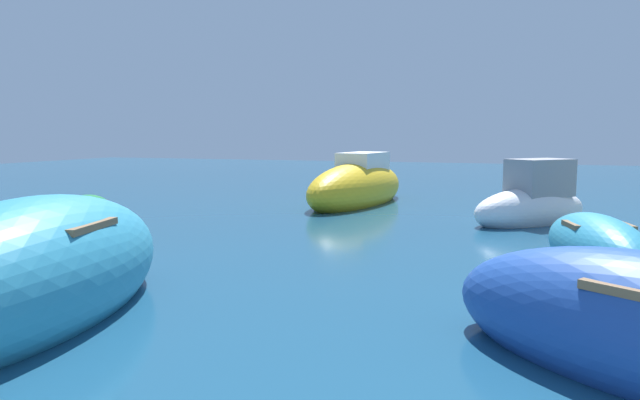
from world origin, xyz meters
TOP-DOWN VIEW (x-y plane):
  - moored_boat_0 at (-9.53, 13.58)m, footprint 2.55×6.02m
  - moored_boat_2 at (-10.12, 1.51)m, footprint 3.01×5.23m
  - moored_boat_4 at (-13.69, 6.38)m, footprint 2.90×3.88m
  - moored_boat_7 at (-3.56, 6.65)m, footprint 1.97×3.47m
  - moored_boat_8 at (-4.49, 11.09)m, footprint 3.22×3.33m

SIDE VIEW (x-z plane):
  - moored_boat_4 at x=-13.69m, z-range -0.23..0.81m
  - moored_boat_7 at x=-3.56m, z-range -0.24..0.84m
  - moored_boat_8 at x=-4.49m, z-range -0.43..1.37m
  - moored_boat_0 at x=-9.53m, z-range -0.46..1.47m
  - moored_boat_2 at x=-10.12m, z-range -0.41..1.43m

